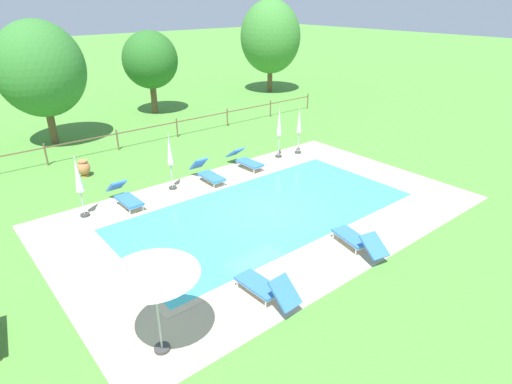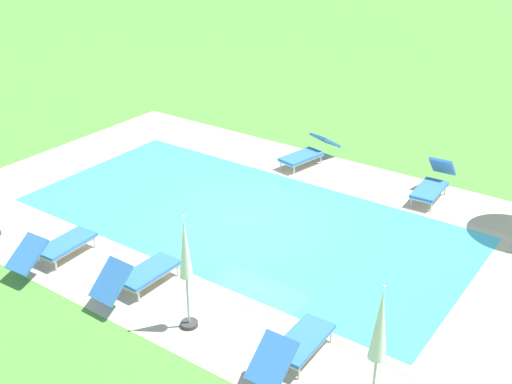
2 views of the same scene
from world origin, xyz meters
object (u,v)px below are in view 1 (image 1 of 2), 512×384
(patio_umbrella_open_foreground, at_px, (152,268))
(tree_centre, at_px, (270,37))
(patio_umbrella_closed_row_centre, at_px, (299,125))
(terracotta_urn_near_fence, at_px, (84,168))
(sun_lounger_north_end, at_px, (125,196))
(patio_umbrella_closed_row_mid_east, at_px, (78,178))
(sun_lounger_south_near_corner, at_px, (208,173))
(tree_east_mid, at_px, (40,69))
(patio_umbrella_closed_row_mid_west, at_px, (170,155))
(sun_lounger_north_far, at_px, (266,287))
(sun_lounger_north_near_steps, at_px, (245,160))
(tree_far_west, at_px, (150,60))
(patio_umbrella_closed_row_west, at_px, (279,127))
(sun_lounger_north_mid, at_px, (358,239))

(patio_umbrella_open_foreground, height_order, tree_centre, tree_centre)
(patio_umbrella_closed_row_centre, xyz_separation_m, terracotta_urn_near_fence, (-9.26, 3.71, -1.04))
(sun_lounger_north_end, xyz_separation_m, patio_umbrella_closed_row_mid_east, (-1.50, 0.13, 1.07))
(sun_lounger_south_near_corner, distance_m, tree_east_mid, 10.61)
(tree_east_mid, bearing_deg, patio_umbrella_closed_row_mid_west, -78.33)
(sun_lounger_north_end, height_order, patio_umbrella_open_foreground, patio_umbrella_open_foreground)
(sun_lounger_north_far, xyz_separation_m, tree_east_mid, (-0.28, 16.82, 3.43))
(tree_centre, xyz_separation_m, tree_east_mid, (-17.65, -2.90, -0.38))
(sun_lounger_south_near_corner, bearing_deg, patio_umbrella_closed_row_mid_east, 178.02)
(sun_lounger_north_end, bearing_deg, patio_umbrella_closed_row_mid_west, 6.39)
(sun_lounger_north_far, distance_m, sun_lounger_south_near_corner, 8.03)
(patio_umbrella_closed_row_centre, relative_size, tree_east_mid, 0.37)
(sun_lounger_north_near_steps, relative_size, sun_lounger_north_end, 1.02)
(terracotta_urn_near_fence, distance_m, tree_far_west, 11.47)
(patio_umbrella_open_foreground, xyz_separation_m, tree_east_mid, (2.62, 16.69, 1.64))
(patio_umbrella_closed_row_mid_west, bearing_deg, sun_lounger_north_near_steps, -0.66)
(sun_lounger_north_end, distance_m, patio_umbrella_closed_row_centre, 9.12)
(sun_lounger_north_end, height_order, patio_umbrella_closed_row_centre, patio_umbrella_closed_row_centre)
(patio_umbrella_closed_row_mid_east, distance_m, tree_east_mid, 9.71)
(sun_lounger_north_near_steps, bearing_deg, terracotta_urn_near_fence, 149.02)
(sun_lounger_north_near_steps, xyz_separation_m, patio_umbrella_closed_row_west, (2.11, 0.10, 1.14))
(sun_lounger_north_end, bearing_deg, patio_umbrella_closed_row_mid_east, 174.89)
(patio_umbrella_closed_row_centre, bearing_deg, tree_far_west, 98.23)
(patio_umbrella_closed_row_west, bearing_deg, patio_umbrella_closed_row_mid_west, -179.43)
(patio_umbrella_closed_row_west, bearing_deg, patio_umbrella_open_foreground, -143.76)
(sun_lounger_north_mid, bearing_deg, tree_far_west, 80.72)
(tree_far_west, bearing_deg, tree_east_mid, -160.64)
(tree_far_west, xyz_separation_m, tree_east_mid, (-7.15, -2.51, 0.42))
(sun_lounger_north_end, relative_size, patio_umbrella_closed_row_mid_west, 0.87)
(sun_lounger_north_far, height_order, tree_far_west, tree_far_west)
(sun_lounger_north_far, bearing_deg, patio_umbrella_closed_row_west, 46.02)
(sun_lounger_north_end, bearing_deg, tree_centre, 34.56)
(sun_lounger_north_near_steps, relative_size, tree_centre, 0.29)
(sun_lounger_north_far, height_order, patio_umbrella_closed_row_centre, patio_umbrella_closed_row_centre)
(patio_umbrella_open_foreground, xyz_separation_m, terracotta_urn_near_fence, (2.22, 11.10, -1.78))
(sun_lounger_north_far, bearing_deg, sun_lounger_north_end, 93.73)
(sun_lounger_south_near_corner, relative_size, patio_umbrella_closed_row_mid_west, 0.85)
(sun_lounger_south_near_corner, bearing_deg, sun_lounger_north_end, 179.32)
(patio_umbrella_closed_row_mid_west, relative_size, patio_umbrella_closed_row_centre, 0.99)
(sun_lounger_north_end, bearing_deg, sun_lounger_south_near_corner, -0.68)
(sun_lounger_south_near_corner, bearing_deg, patio_umbrella_closed_row_west, 4.45)
(sun_lounger_north_near_steps, distance_m, patio_umbrella_closed_row_west, 2.41)
(sun_lounger_north_far, xyz_separation_m, tree_far_west, (6.87, 19.34, 3.01))
(patio_umbrella_closed_row_mid_west, xyz_separation_m, tree_far_west, (5.26, 11.67, 1.94))
(tree_far_west, bearing_deg, sun_lounger_north_far, -109.56)
(patio_umbrella_open_foreground, bearing_deg, terracotta_urn_near_fence, 78.71)
(patio_umbrella_closed_row_centre, bearing_deg, patio_umbrella_closed_row_west, 170.04)
(patio_umbrella_closed_row_mid_east, bearing_deg, patio_umbrella_closed_row_centre, -0.21)
(patio_umbrella_closed_row_west, height_order, patio_umbrella_closed_row_centre, patio_umbrella_closed_row_west)
(patio_umbrella_closed_row_centre, bearing_deg, tree_centre, 54.22)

